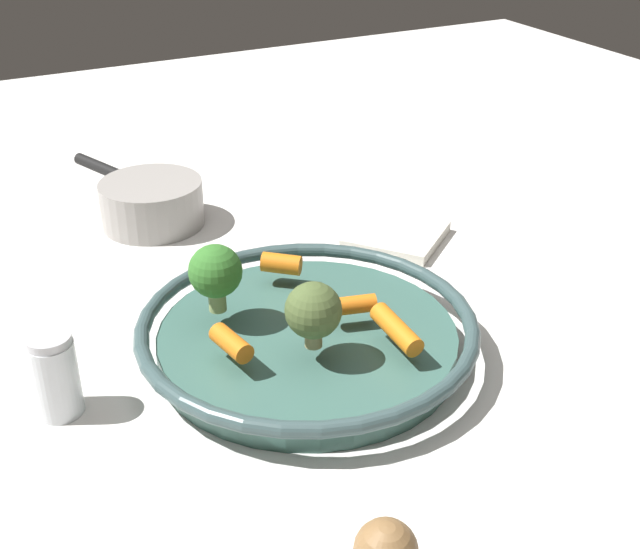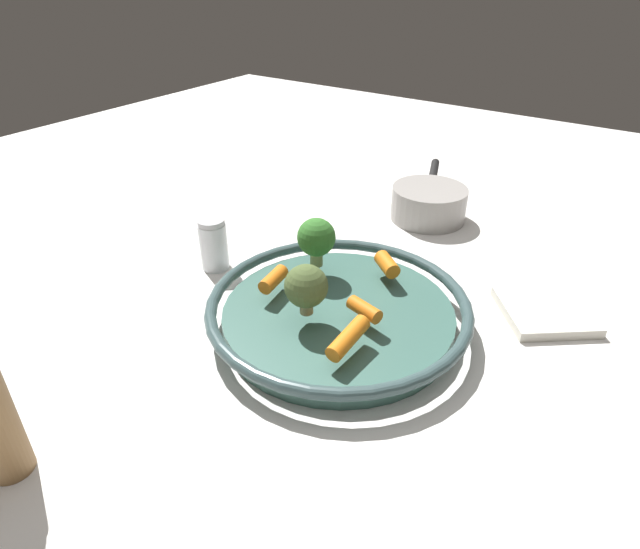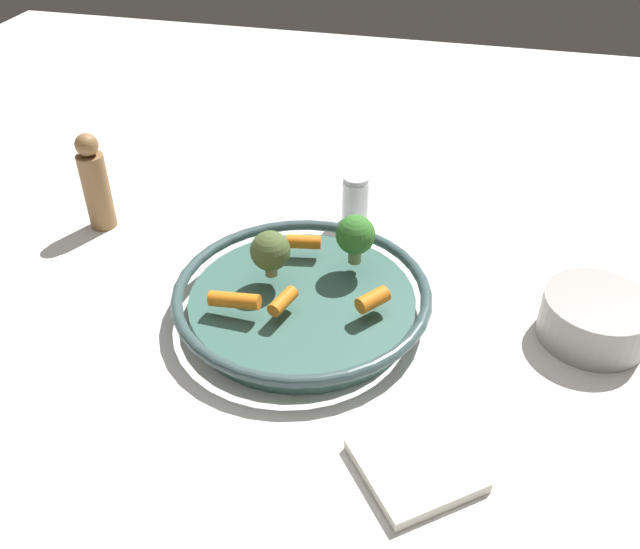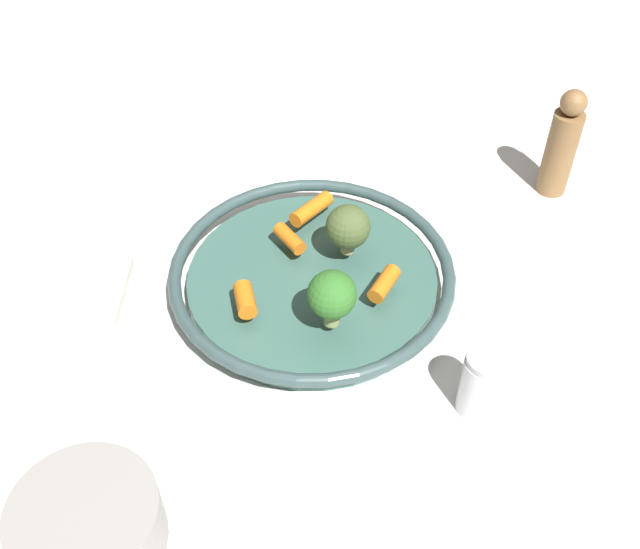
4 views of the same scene
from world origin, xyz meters
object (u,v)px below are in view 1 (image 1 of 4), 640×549
(broccoli_floret_small, at_px, (313,311))
(salt_shaker, at_px, (55,375))
(baby_carrot_right, at_px, (353,305))
(serving_bowl, at_px, (307,336))
(dish_towel, at_px, (396,236))
(baby_carrot_back, at_px, (281,264))
(saucepan, at_px, (151,203))
(broccoli_floret_edge, at_px, (215,272))
(baby_carrot_center, at_px, (231,343))
(baby_carrot_near_rim, at_px, (396,329))

(broccoli_floret_small, height_order, salt_shaker, broccoli_floret_small)
(broccoli_floret_small, distance_m, salt_shaker, 0.24)
(baby_carrot_right, bearing_deg, broccoli_floret_small, 119.17)
(serving_bowl, distance_m, dish_towel, 0.28)
(serving_bowl, relative_size, salt_shaker, 4.15)
(baby_carrot_back, height_order, saucepan, baby_carrot_back)
(saucepan, relative_size, dish_towel, 2.01)
(baby_carrot_back, distance_m, broccoli_floret_small, 0.15)
(broccoli_floret_small, distance_m, broccoli_floret_edge, 0.12)
(serving_bowl, height_order, broccoli_floret_small, broccoli_floret_small)
(baby_carrot_back, bearing_deg, baby_carrot_center, 138.05)
(dish_towel, bearing_deg, broccoli_floret_edge, 113.39)
(baby_carrot_back, xyz_separation_m, dish_towel, (0.08, -0.20, -0.05))
(baby_carrot_right, relative_size, salt_shaker, 0.55)
(baby_carrot_center, xyz_separation_m, broccoli_floret_small, (-0.03, -0.07, 0.03))
(baby_carrot_center, bearing_deg, broccoli_floret_small, -109.48)
(broccoli_floret_small, bearing_deg, salt_shaker, 72.94)
(baby_carrot_back, relative_size, baby_carrot_right, 0.93)
(baby_carrot_center, bearing_deg, broccoli_floret_edge, -11.88)
(broccoli_floret_edge, bearing_deg, salt_shaker, 101.00)
(baby_carrot_center, xyz_separation_m, salt_shaker, (0.04, 0.15, -0.01))
(salt_shaker, relative_size, saucepan, 0.37)
(broccoli_floret_edge, distance_m, saucepan, 0.32)
(baby_carrot_near_rim, bearing_deg, broccoli_floret_small, 71.96)
(serving_bowl, relative_size, broccoli_floret_edge, 4.81)
(broccoli_floret_edge, bearing_deg, serving_bowl, -127.15)
(salt_shaker, bearing_deg, broccoli_floret_edge, -79.00)
(baby_carrot_right, height_order, baby_carrot_center, same)
(baby_carrot_center, relative_size, broccoli_floret_edge, 0.68)
(broccoli_floret_small, xyz_separation_m, broccoli_floret_edge, (0.10, 0.06, 0.00))
(serving_bowl, relative_size, baby_carrot_center, 7.05)
(serving_bowl, distance_m, broccoli_floret_small, 0.08)
(baby_carrot_right, distance_m, baby_carrot_near_rim, 0.06)
(salt_shaker, bearing_deg, broccoli_floret_small, -107.06)
(baby_carrot_near_rim, distance_m, broccoli_floret_small, 0.08)
(baby_carrot_back, bearing_deg, salt_shaker, 106.01)
(baby_carrot_back, height_order, salt_shaker, salt_shaker)
(baby_carrot_near_rim, xyz_separation_m, salt_shaker, (0.09, 0.30, -0.01))
(baby_carrot_back, xyz_separation_m, broccoli_floret_edge, (-0.04, 0.09, 0.03))
(salt_shaker, bearing_deg, dish_towel, -70.97)
(baby_carrot_near_rim, height_order, saucepan, baby_carrot_near_rim)
(baby_carrot_back, height_order, baby_carrot_near_rim, same)
(serving_bowl, bearing_deg, baby_carrot_center, 103.45)
(broccoli_floret_edge, bearing_deg, baby_carrot_back, -65.25)
(salt_shaker, bearing_deg, baby_carrot_near_rim, -107.31)
(baby_carrot_right, distance_m, broccoli_floret_small, 0.08)
(baby_carrot_back, relative_size, baby_carrot_center, 0.88)
(baby_carrot_center, relative_size, dish_towel, 0.43)
(baby_carrot_back, distance_m, broccoli_floret_edge, 0.10)
(broccoli_floret_small, relative_size, broccoli_floret_edge, 0.92)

